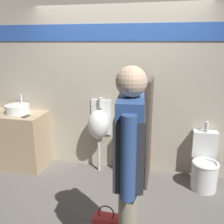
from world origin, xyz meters
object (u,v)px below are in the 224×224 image
object	(u,v)px
sink_basin	(17,109)
person_in_vest	(130,160)
cell_phone	(26,116)
toilet	(204,166)
urinal_near_counter	(99,124)

from	to	relation	value
sink_basin	person_in_vest	distance (m)	2.58
sink_basin	person_in_vest	xyz separation A→B (m)	(2.05, -1.58, 0.10)
sink_basin	person_in_vest	bearing A→B (deg)	-37.59
sink_basin	cell_phone	bearing A→B (deg)	-34.20
toilet	person_in_vest	world-z (taller)	person_in_vest
cell_phone	person_in_vest	size ratio (longest dim) A/B	0.08
sink_basin	cell_phone	size ratio (longest dim) A/B	2.70
sink_basin	urinal_near_counter	xyz separation A→B (m)	(1.32, 0.07, -0.18)
urinal_near_counter	person_in_vest	bearing A→B (deg)	-66.21
cell_phone	urinal_near_counter	xyz separation A→B (m)	(1.08, 0.23, -0.12)
urinal_near_counter	toilet	xyz separation A→B (m)	(1.56, -0.12, -0.46)
cell_phone	sink_basin	bearing A→B (deg)	145.80
toilet	person_in_vest	bearing A→B (deg)	-118.90
sink_basin	urinal_near_counter	bearing A→B (deg)	2.83
cell_phone	toilet	size ratio (longest dim) A/B	0.15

